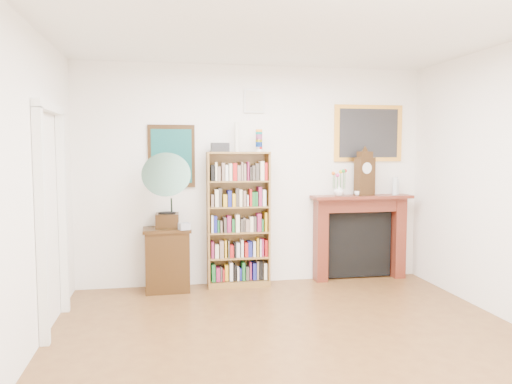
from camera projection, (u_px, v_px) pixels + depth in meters
The scene contains 15 objects.
room at pixel (309, 191), 3.99m from camera, with size 4.51×5.01×2.81m.
door_casing at pixel (52, 199), 4.79m from camera, with size 0.08×1.02×2.17m.
teal_poster at pixel (171, 156), 6.21m from camera, with size 0.58×0.04×0.78m.
small_picture at pixel (254, 101), 6.34m from camera, with size 0.26×0.04×0.30m.
gilt_painting at pixel (368, 133), 6.66m from camera, with size 0.95×0.04×0.75m.
bookshelf at pixel (238, 212), 6.28m from camera, with size 0.79×0.30×1.96m.
side_cabinet at pixel (167, 259), 6.11m from camera, with size 0.57×0.42×0.78m, color black.
fireplace at pixel (359, 230), 6.66m from camera, with size 1.35×0.34×1.13m.
gramophone at pixel (167, 186), 5.94m from camera, with size 0.57×0.71×0.92m.
cd_stack at pixel (184, 226), 5.95m from camera, with size 0.12×0.12×0.08m, color silver.
mantel_clock at pixel (365, 174), 6.54m from camera, with size 0.28×0.20×0.58m.
flower_vase at pixel (339, 190), 6.49m from camera, with size 0.13×0.13×0.14m, color white.
teacup at pixel (358, 193), 6.50m from camera, with size 0.08×0.08×0.06m, color silver.
bottle_left at pixel (395, 186), 6.63m from camera, with size 0.07×0.07×0.24m, color silver.
bottle_right at pixel (397, 187), 6.70m from camera, with size 0.06×0.06×0.20m, color silver.
Camera 1 is at (-1.14, -3.84, 1.73)m, focal length 35.00 mm.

